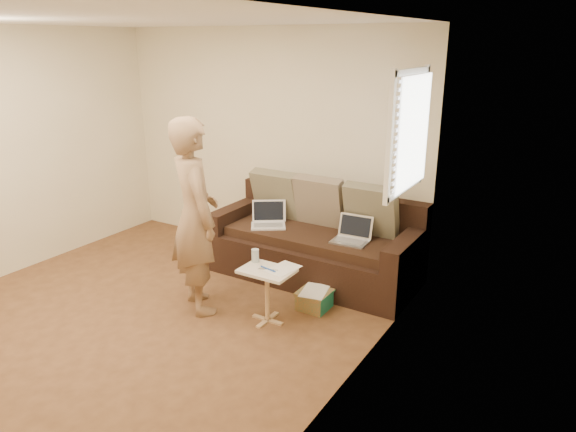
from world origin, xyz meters
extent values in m
plane|color=#4F321D|center=(0.00, 0.00, 0.00)|extent=(4.50, 4.50, 0.00)
plane|color=white|center=(0.00, 0.00, 2.60)|extent=(4.50, 4.50, 0.00)
plane|color=beige|center=(0.00, 2.25, 1.30)|extent=(4.00, 0.00, 4.00)
plane|color=beige|center=(2.00, 0.00, 1.30)|extent=(0.00, 4.50, 4.50)
imported|color=olive|center=(0.29, 0.60, 0.92)|extent=(0.81, 0.74, 1.83)
camera|label=1|loc=(3.40, -2.89, 2.44)|focal=33.11mm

